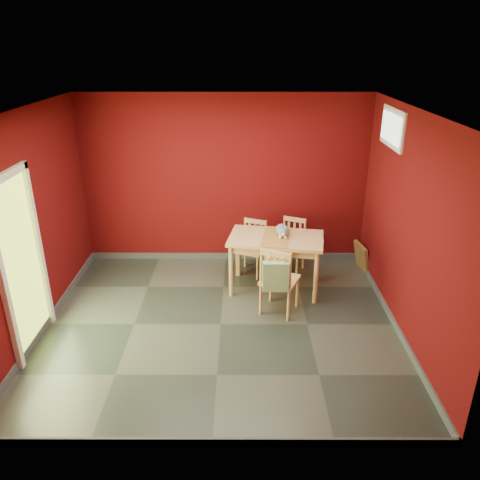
{
  "coord_description": "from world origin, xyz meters",
  "views": [
    {
      "loc": [
        0.26,
        -5.15,
        3.4
      ],
      "look_at": [
        0.25,
        0.45,
        1.0
      ],
      "focal_mm": 35.0,
      "sensor_mm": 36.0,
      "label": 1
    }
  ],
  "objects_px": {
    "chair_far_right": "(291,245)",
    "tote_bag": "(276,276)",
    "chair_far_left": "(252,247)",
    "dining_table": "(276,244)",
    "cat": "(282,228)",
    "chair_near": "(279,279)",
    "picture_frame": "(362,257)"
  },
  "relations": [
    {
      "from": "cat",
      "to": "chair_far_right",
      "type": "bearing_deg",
      "value": 65.48
    },
    {
      "from": "tote_bag",
      "to": "picture_frame",
      "type": "bearing_deg",
      "value": 45.31
    },
    {
      "from": "chair_far_right",
      "to": "picture_frame",
      "type": "distance_m",
      "value": 1.15
    },
    {
      "from": "chair_far_left",
      "to": "picture_frame",
      "type": "height_order",
      "value": "chair_far_left"
    },
    {
      "from": "chair_far_left",
      "to": "tote_bag",
      "type": "distance_m",
      "value": 1.44
    },
    {
      "from": "chair_far_right",
      "to": "cat",
      "type": "bearing_deg",
      "value": -111.05
    },
    {
      "from": "cat",
      "to": "picture_frame",
      "type": "bearing_deg",
      "value": 18.53
    },
    {
      "from": "dining_table",
      "to": "tote_bag",
      "type": "distance_m",
      "value": 0.87
    },
    {
      "from": "tote_bag",
      "to": "cat",
      "type": "relative_size",
      "value": 1.16
    },
    {
      "from": "chair_far_left",
      "to": "chair_near",
      "type": "height_order",
      "value": "chair_near"
    },
    {
      "from": "chair_far_left",
      "to": "cat",
      "type": "xyz_separation_m",
      "value": [
        0.42,
        -0.44,
        0.49
      ]
    },
    {
      "from": "cat",
      "to": "picture_frame",
      "type": "xyz_separation_m",
      "value": [
        1.34,
        0.54,
        -0.71
      ]
    },
    {
      "from": "chair_near",
      "to": "picture_frame",
      "type": "distance_m",
      "value": 1.94
    },
    {
      "from": "chair_far_right",
      "to": "cat",
      "type": "height_order",
      "value": "cat"
    },
    {
      "from": "chair_far_right",
      "to": "tote_bag",
      "type": "relative_size",
      "value": 1.84
    },
    {
      "from": "cat",
      "to": "chair_near",
      "type": "bearing_deg",
      "value": -100.37
    },
    {
      "from": "tote_bag",
      "to": "picture_frame",
      "type": "distance_m",
      "value": 2.16
    },
    {
      "from": "dining_table",
      "to": "chair_far_right",
      "type": "xyz_separation_m",
      "value": [
        0.3,
        0.62,
        -0.29
      ]
    },
    {
      "from": "chair_far_right",
      "to": "chair_near",
      "type": "distance_m",
      "value": 1.31
    },
    {
      "from": "dining_table",
      "to": "chair_far_left",
      "type": "xyz_separation_m",
      "value": [
        -0.32,
        0.53,
        -0.29
      ]
    },
    {
      "from": "chair_near",
      "to": "picture_frame",
      "type": "bearing_deg",
      "value": 42.05
    },
    {
      "from": "chair_far_right",
      "to": "chair_near",
      "type": "relative_size",
      "value": 0.88
    },
    {
      "from": "dining_table",
      "to": "chair_far_left",
      "type": "height_order",
      "value": "chair_far_left"
    },
    {
      "from": "chair_near",
      "to": "tote_bag",
      "type": "relative_size",
      "value": 2.1
    },
    {
      "from": "tote_bag",
      "to": "chair_far_right",
      "type": "bearing_deg",
      "value": 76.67
    },
    {
      "from": "chair_far_left",
      "to": "cat",
      "type": "distance_m",
      "value": 0.78
    },
    {
      "from": "cat",
      "to": "chair_far_left",
      "type": "bearing_deg",
      "value": 130.1
    },
    {
      "from": "chair_far_left",
      "to": "chair_near",
      "type": "relative_size",
      "value": 0.88
    },
    {
      "from": "dining_table",
      "to": "chair_far_right",
      "type": "height_order",
      "value": "chair_far_right"
    },
    {
      "from": "chair_far_right",
      "to": "chair_far_left",
      "type": "bearing_deg",
      "value": -171.43
    },
    {
      "from": "chair_far_right",
      "to": "tote_bag",
      "type": "bearing_deg",
      "value": -103.33
    },
    {
      "from": "tote_bag",
      "to": "picture_frame",
      "type": "relative_size",
      "value": 1.03
    }
  ]
}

